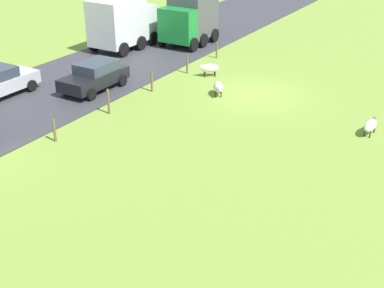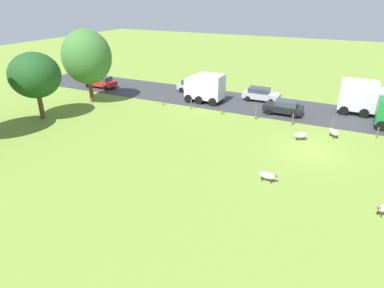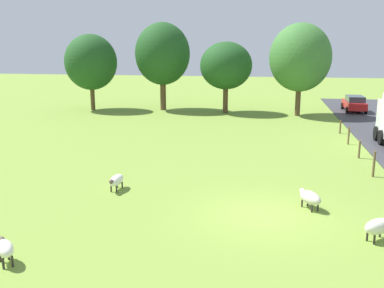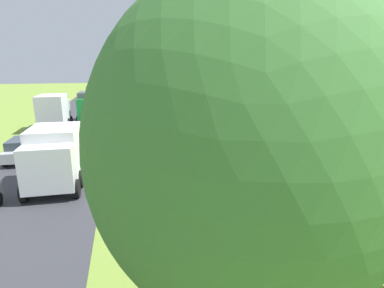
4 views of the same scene
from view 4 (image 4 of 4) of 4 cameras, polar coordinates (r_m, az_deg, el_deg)
ground_plane at (r=31.83m, az=-3.45°, el=2.43°), size 160.00×160.00×0.00m
road_strip at (r=31.96m, az=-21.82°, el=1.48°), size 8.00×80.00×0.06m
sheep_0 at (r=31.59m, az=8.80°, el=3.03°), size 0.52×1.31×0.69m
sheep_1 at (r=38.43m, az=6.24°, el=5.29°), size 0.97×0.99×0.74m
sheep_2 at (r=32.88m, az=-10.56°, el=3.50°), size 1.21×1.11×0.77m
sheep_3 at (r=30.49m, az=-6.64°, el=2.72°), size 1.05×1.25×0.74m
tree_3 at (r=5.69m, az=9.41°, el=-0.56°), size 5.60×5.60×8.45m
fence_post_0 at (r=36.36m, az=-13.04°, el=4.48°), size 0.12×0.12×1.05m
fence_post_1 at (r=32.67m, az=-13.10°, el=3.46°), size 0.12×0.12×1.19m
fence_post_2 at (r=29.01m, az=-13.16°, el=2.05°), size 0.12×0.12×1.20m
fence_post_3 at (r=25.36m, az=-13.25°, el=0.33°), size 0.12×0.12×1.30m
fence_post_4 at (r=21.79m, az=-13.33°, el=-2.39°), size 0.12×0.12×1.05m
fence_post_5 at (r=18.23m, az=-13.49°, el=-5.65°), size 0.12×0.12×1.16m
fence_post_6 at (r=14.81m, az=-13.69°, el=-10.91°), size 0.12×0.12×1.01m
truck_0 at (r=38.27m, az=-18.12°, el=6.63°), size 2.85×4.19×3.38m
truck_1 at (r=18.51m, az=-23.94°, el=-2.18°), size 2.78×4.36×3.31m
truck_2 at (r=35.36m, az=-24.08°, el=5.58°), size 2.82×4.79×3.53m
car_2 at (r=27.71m, az=-19.02°, el=1.58°), size 2.06×4.07×1.54m
car_3 at (r=25.07m, az=-28.45°, el=-0.72°), size 2.06×4.36×1.58m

